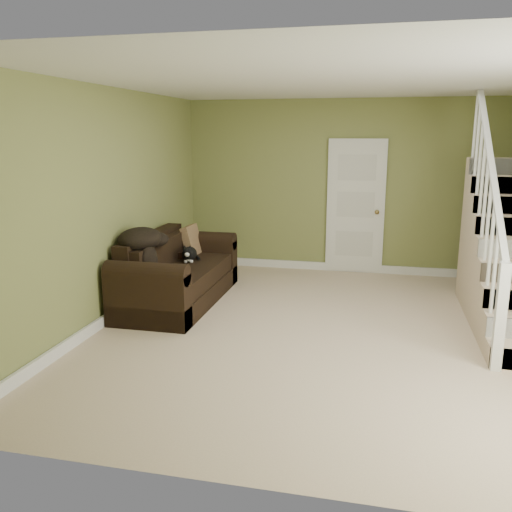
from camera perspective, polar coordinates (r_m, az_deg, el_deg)
The scene contains 14 objects.
floor at distance 5.95m, azimuth 7.78°, elevation -7.94°, with size 5.00×5.50×0.01m, color tan.
ceiling at distance 5.59m, azimuth 8.62°, elevation 17.85°, with size 5.00×5.50×0.01m, color white.
wall_back at distance 8.35m, azimuth 9.84°, elevation 7.14°, with size 5.00×0.04×2.60m, color olive.
wall_front at distance 2.95m, azimuth 3.51°, elevation -2.84°, with size 5.00×0.04×2.60m, color olive.
wall_left at distance 6.34m, azimuth -15.03°, elevation 5.16°, with size 0.04×5.50×2.60m, color olive.
baseboard_back at distance 8.53m, azimuth 9.51°, elevation -1.19°, with size 5.00×0.04×0.12m, color white.
baseboard_left at distance 6.60m, azimuth -14.18°, elevation -5.57°, with size 0.04×5.50×0.12m, color white.
door at distance 8.34m, azimuth 10.44°, elevation 5.07°, with size 0.86×0.12×2.02m.
sofa at distance 6.93m, azimuth -8.45°, elevation -2.13°, with size 0.94×2.18×0.86m.
side_table at distance 7.53m, azimuth -8.40°, elevation -1.27°, with size 0.51×0.51×0.78m.
cat at distance 7.09m, azimuth -7.10°, elevation 0.21°, with size 0.30×0.51×0.25m.
banana at distance 6.48m, azimuth -9.15°, elevation -1.72°, with size 0.05×0.17×0.05m, color #FDF21C.
throw_pillow at distance 7.52m, azimuth -6.77°, elevation 1.65°, with size 0.10×0.41×0.41m, color #432D1B.
throw_blanket at distance 6.47m, azimuth -12.13°, elevation 1.78°, with size 0.48×0.63×0.26m, color black.
Camera 1 is at (0.46, -5.55, 2.09)m, focal length 38.00 mm.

